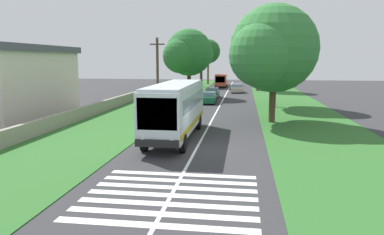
{
  "coord_description": "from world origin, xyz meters",
  "views": [
    {
      "loc": [
        -21.18,
        -2.76,
        5.29
      ],
      "look_at": [
        2.2,
        0.54,
        1.6
      ],
      "focal_mm": 34.45,
      "sensor_mm": 36.0,
      "label": 1
    }
  ],
  "objects_px": {
    "trailing_car_1": "(212,93)",
    "roadside_tree_left_2": "(187,54)",
    "roadside_tree_left_1": "(200,55)",
    "roadside_tree_right_2": "(271,51)",
    "trailing_minibus_0": "(221,79)",
    "roadside_tree_left_0": "(207,52)",
    "roadside_tree_right_0": "(274,46)",
    "utility_pole": "(158,76)",
    "roadside_tree_right_1": "(258,44)",
    "trailing_car_0": "(209,98)",
    "trailing_car_2": "(237,88)",
    "roadside_building": "(1,81)",
    "coach_bus": "(176,107)"
  },
  "relations": [
    {
      "from": "trailing_car_2",
      "to": "roadside_tree_left_0",
      "type": "distance_m",
      "value": 22.25
    },
    {
      "from": "roadside_tree_left_0",
      "to": "roadside_tree_right_2",
      "type": "bearing_deg",
      "value": -168.34
    },
    {
      "from": "roadside_tree_right_2",
      "to": "utility_pole",
      "type": "height_order",
      "value": "roadside_tree_right_2"
    },
    {
      "from": "roadside_tree_right_2",
      "to": "roadside_building",
      "type": "height_order",
      "value": "roadside_tree_right_2"
    },
    {
      "from": "roadside_tree_right_0",
      "to": "roadside_tree_left_2",
      "type": "bearing_deg",
      "value": 48.94
    },
    {
      "from": "roadside_building",
      "to": "roadside_tree_right_0",
      "type": "bearing_deg",
      "value": -68.21
    },
    {
      "from": "trailing_minibus_0",
      "to": "trailing_car_2",
      "type": "bearing_deg",
      "value": -163.81
    },
    {
      "from": "roadside_tree_right_1",
      "to": "trailing_car_0",
      "type": "bearing_deg",
      "value": 161.71
    },
    {
      "from": "trailing_car_0",
      "to": "roadside_tree_right_2",
      "type": "distance_m",
      "value": 15.87
    },
    {
      "from": "roadside_tree_left_2",
      "to": "utility_pole",
      "type": "xyz_separation_m",
      "value": [
        -18.87,
        -0.13,
        -2.36
      ]
    },
    {
      "from": "trailing_minibus_0",
      "to": "utility_pole",
      "type": "relative_size",
      "value": 0.82
    },
    {
      "from": "trailing_car_0",
      "to": "roadside_tree_left_1",
      "type": "xyz_separation_m",
      "value": [
        27.13,
        4.25,
        5.52
      ]
    },
    {
      "from": "coach_bus",
      "to": "roadside_tree_left_0",
      "type": "distance_m",
      "value": 57.11
    },
    {
      "from": "roadside_tree_left_1",
      "to": "roadside_tree_left_2",
      "type": "distance_m",
      "value": 19.79
    },
    {
      "from": "trailing_minibus_0",
      "to": "roadside_tree_left_0",
      "type": "relative_size",
      "value": 0.61
    },
    {
      "from": "trailing_minibus_0",
      "to": "coach_bus",
      "type": "bearing_deg",
      "value": 179.86
    },
    {
      "from": "trailing_car_0",
      "to": "utility_pole",
      "type": "xyz_separation_m",
      "value": [
        -11.52,
        3.68,
        3.16
      ]
    },
    {
      "from": "roadside_tree_left_0",
      "to": "utility_pole",
      "type": "height_order",
      "value": "roadside_tree_left_0"
    },
    {
      "from": "trailing_car_0",
      "to": "roadside_tree_left_0",
      "type": "height_order",
      "value": "roadside_tree_left_0"
    },
    {
      "from": "roadside_tree_right_1",
      "to": "roadside_building",
      "type": "bearing_deg",
      "value": 142.62
    },
    {
      "from": "trailing_car_1",
      "to": "trailing_minibus_0",
      "type": "bearing_deg",
      "value": 0.09
    },
    {
      "from": "trailing_car_2",
      "to": "roadside_tree_right_1",
      "type": "relative_size",
      "value": 0.39
    },
    {
      "from": "trailing_car_1",
      "to": "roadside_building",
      "type": "relative_size",
      "value": 0.31
    },
    {
      "from": "trailing_minibus_0",
      "to": "roadside_tree_right_2",
      "type": "distance_m",
      "value": 41.45
    },
    {
      "from": "trailing_car_2",
      "to": "roadside_building",
      "type": "xyz_separation_m",
      "value": [
        -28.84,
        21.69,
        2.7
      ]
    },
    {
      "from": "roadside_tree_left_1",
      "to": "roadside_tree_right_2",
      "type": "bearing_deg",
      "value": -165.2
    },
    {
      "from": "roadside_tree_left_2",
      "to": "roadside_tree_right_0",
      "type": "xyz_separation_m",
      "value": [
        -9.89,
        -11.35,
        0.62
      ]
    },
    {
      "from": "roadside_tree_left_2",
      "to": "utility_pole",
      "type": "bearing_deg",
      "value": -179.6
    },
    {
      "from": "trailing_car_0",
      "to": "roadside_building",
      "type": "height_order",
      "value": "roadside_building"
    },
    {
      "from": "trailing_car_1",
      "to": "roadside_tree_left_2",
      "type": "distance_m",
      "value": 6.66
    },
    {
      "from": "trailing_car_2",
      "to": "roadside_building",
      "type": "height_order",
      "value": "roadside_building"
    },
    {
      "from": "coach_bus",
      "to": "utility_pole",
      "type": "relative_size",
      "value": 1.53
    },
    {
      "from": "trailing_minibus_0",
      "to": "roadside_tree_right_1",
      "type": "xyz_separation_m",
      "value": [
        -7.27,
        -6.73,
        6.41
      ]
    },
    {
      "from": "coach_bus",
      "to": "trailing_car_1",
      "type": "relative_size",
      "value": 2.6
    },
    {
      "from": "roadside_tree_right_0",
      "to": "roadside_tree_right_1",
      "type": "distance_m",
      "value": 22.52
    },
    {
      "from": "trailing_car_0",
      "to": "trailing_car_2",
      "type": "distance_m",
      "value": 16.18
    },
    {
      "from": "roadside_tree_left_2",
      "to": "roadside_tree_right_0",
      "type": "relative_size",
      "value": 0.94
    },
    {
      "from": "trailing_minibus_0",
      "to": "roadside_tree_left_2",
      "type": "height_order",
      "value": "roadside_tree_left_2"
    },
    {
      "from": "trailing_car_0",
      "to": "roadside_tree_left_1",
      "type": "height_order",
      "value": "roadside_tree_left_1"
    },
    {
      "from": "roadside_tree_right_0",
      "to": "roadside_tree_right_2",
      "type": "bearing_deg",
      "value": 174.44
    },
    {
      "from": "trailing_car_2",
      "to": "roadside_tree_right_0",
      "type": "height_order",
      "value": "roadside_tree_right_0"
    },
    {
      "from": "trailing_car_1",
      "to": "roadside_tree_left_2",
      "type": "xyz_separation_m",
      "value": [
        0.45,
        3.7,
        5.52
      ]
    },
    {
      "from": "roadside_tree_right_1",
      "to": "utility_pole",
      "type": "distance_m",
      "value": 33.34
    },
    {
      "from": "roadside_tree_right_0",
      "to": "roadside_tree_right_1",
      "type": "relative_size",
      "value": 0.94
    },
    {
      "from": "trailing_car_0",
      "to": "roadside_tree_right_2",
      "type": "xyz_separation_m",
      "value": [
        -13.46,
        -6.47,
        5.37
      ]
    },
    {
      "from": "coach_bus",
      "to": "roadside_tree_left_2",
      "type": "relative_size",
      "value": 1.15
    },
    {
      "from": "coach_bus",
      "to": "trailing_car_2",
      "type": "relative_size",
      "value": 2.6
    },
    {
      "from": "utility_pole",
      "to": "roadside_tree_right_0",
      "type": "bearing_deg",
      "value": -51.31
    },
    {
      "from": "coach_bus",
      "to": "trailing_car_1",
      "type": "bearing_deg",
      "value": -0.3
    },
    {
      "from": "trailing_car_2",
      "to": "trailing_minibus_0",
      "type": "height_order",
      "value": "trailing_minibus_0"
    }
  ]
}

